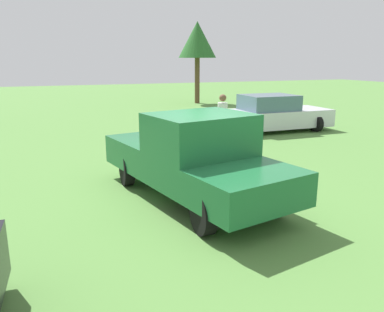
{
  "coord_description": "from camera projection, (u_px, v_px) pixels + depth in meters",
  "views": [
    {
      "loc": [
        6.89,
        -2.92,
        2.79
      ],
      "look_at": [
        -0.16,
        -0.15,
        0.9
      ],
      "focal_mm": 35.9,
      "sensor_mm": 36.0,
      "label": 1
    }
  ],
  "objects": [
    {
      "name": "tree_far_center",
      "position": [
        197.0,
        40.0,
        24.86
      ],
      "size": [
        2.46,
        2.46,
        5.25
      ],
      "color": "brown",
      "rests_on": "ground_plane"
    },
    {
      "name": "ground_plane",
      "position": [
        201.0,
        199.0,
        7.93
      ],
      "size": [
        80.0,
        80.0,
        0.0
      ],
      "primitive_type": "plane",
      "color": "#54843D"
    },
    {
      "name": "pickup_truck",
      "position": [
        195.0,
        156.0,
        7.69
      ],
      "size": [
        5.08,
        2.79,
        1.8
      ],
      "rotation": [
        0.0,
        0.0,
        3.34
      ],
      "color": "black",
      "rests_on": "ground_plane"
    },
    {
      "name": "sedan_near",
      "position": [
        272.0,
        114.0,
        15.48
      ],
      "size": [
        2.25,
        4.69,
        1.46
      ],
      "rotation": [
        0.0,
        0.0,
        1.56
      ],
      "color": "black",
      "rests_on": "ground_plane"
    },
    {
      "name": "person_bystander",
      "position": [
        222.0,
        118.0,
        12.33
      ],
      "size": [
        0.45,
        0.45,
        1.75
      ],
      "rotation": [
        0.0,
        0.0,
        0.76
      ],
      "color": "black",
      "rests_on": "ground_plane"
    }
  ]
}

